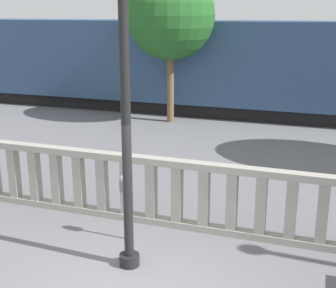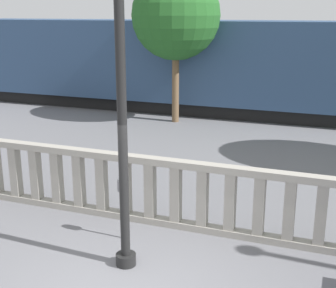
{
  "view_description": "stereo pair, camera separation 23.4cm",
  "coord_description": "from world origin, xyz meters",
  "px_view_note": "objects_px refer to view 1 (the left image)",
  "views": [
    {
      "loc": [
        2.69,
        -5.54,
        4.23
      ],
      "look_at": [
        -0.54,
        3.73,
        1.43
      ],
      "focal_mm": 50.0,
      "sensor_mm": 36.0,
      "label": 1
    },
    {
      "loc": [
        2.91,
        -5.46,
        4.23
      ],
      "look_at": [
        -0.54,
        3.73,
        1.43
      ],
      "focal_mm": 50.0,
      "sensor_mm": 36.0,
      "label": 2
    }
  ],
  "objects_px": {
    "lamppost": "(124,35)",
    "parking_meter": "(124,188)",
    "tree_right": "(171,16)",
    "train_near": "(155,64)"
  },
  "relations": [
    {
      "from": "lamppost",
      "to": "parking_meter",
      "type": "xyz_separation_m",
      "value": [
        -0.47,
        0.87,
        -2.84
      ]
    },
    {
      "from": "parking_meter",
      "to": "tree_right",
      "type": "height_order",
      "value": "tree_right"
    },
    {
      "from": "lamppost",
      "to": "parking_meter",
      "type": "bearing_deg",
      "value": 118.43
    },
    {
      "from": "parking_meter",
      "to": "train_near",
      "type": "relative_size",
      "value": 0.05
    },
    {
      "from": "tree_right",
      "to": "parking_meter",
      "type": "bearing_deg",
      "value": -76.04
    },
    {
      "from": "train_near",
      "to": "lamppost",
      "type": "bearing_deg",
      "value": -71.19
    },
    {
      "from": "train_near",
      "to": "tree_right",
      "type": "relative_size",
      "value": 4.98
    },
    {
      "from": "parking_meter",
      "to": "train_near",
      "type": "distance_m",
      "value": 12.49
    },
    {
      "from": "parking_meter",
      "to": "lamppost",
      "type": "bearing_deg",
      "value": -61.57
    },
    {
      "from": "lamppost",
      "to": "parking_meter",
      "type": "distance_m",
      "value": 3.0
    }
  ]
}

